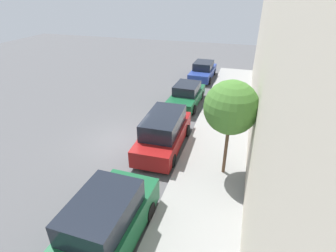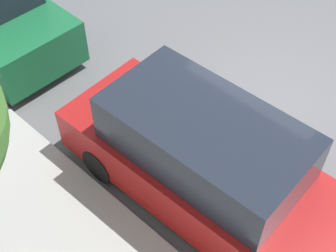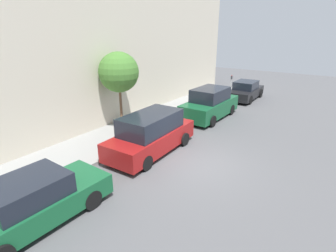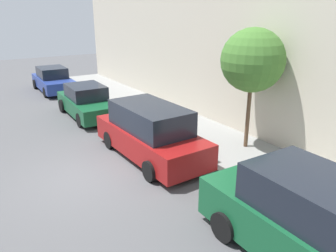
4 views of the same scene
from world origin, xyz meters
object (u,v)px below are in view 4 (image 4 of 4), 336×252
Objects in this scene: parked_suv_second at (312,225)px; parked_sedan_fourth at (87,102)px; parked_minivan_third at (150,132)px; parked_sedan_fifth at (53,80)px; street_tree at (253,61)px.

parked_suv_second reaches higher than parked_sedan_fourth.
parked_minivan_third is at bearing 90.45° from parked_suv_second.
parked_suv_second reaches higher than parked_sedan_fifth.
street_tree is (3.46, -7.28, 2.60)m from parked_sedan_fourth.
parked_sedan_fourth is at bearing 91.08° from parked_suv_second.
parked_sedan_fourth is (-0.18, 5.87, -0.20)m from parked_minivan_third.
parked_minivan_third reaches higher than parked_sedan_fifth.
parked_sedan_fourth is 6.37m from parked_sedan_fifth.
parked_sedan_fourth is at bearing 91.76° from parked_minivan_third.
street_tree is (3.23, 4.88, 2.39)m from parked_suv_second.
parked_minivan_third is 5.88m from parked_sedan_fourth.
parked_sedan_fourth is 1.00× the size of parked_sedan_fifth.
parked_minivan_third is at bearing -88.24° from parked_sedan_fourth.
parked_suv_second is 1.13× the size of street_tree.
parked_sedan_fifth is (0.03, 6.37, 0.00)m from parked_sedan_fourth.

